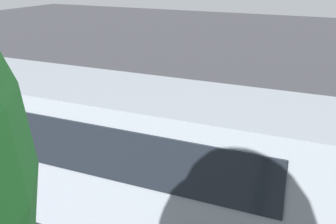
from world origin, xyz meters
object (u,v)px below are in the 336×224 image
(parked_motorcycle_dark, at_px, (232,186))
(traffic_cone, at_px, (221,129))
(tour_bus, at_px, (79,151))
(spectator_left, at_px, (138,132))
(parked_motorcycle_silver, at_px, (148,168))
(spectator_far_left, at_px, (175,136))
(spectator_centre, at_px, (113,127))
(stunt_motorcycle, at_px, (175,105))

(parked_motorcycle_dark, distance_m, traffic_cone, 4.34)
(parked_motorcycle_dark, xyz_separation_m, traffic_cone, (1.71, -3.99, -0.18))
(tour_bus, bearing_deg, traffic_cone, -101.32)
(spectator_left, xyz_separation_m, parked_motorcycle_silver, (-0.86, 0.97, -0.54))
(tour_bus, distance_m, spectator_far_left, 3.26)
(parked_motorcycle_dark, bearing_deg, spectator_far_left, -26.32)
(tour_bus, xyz_separation_m, traffic_cone, (-1.21, -6.07, -1.34))
(spectator_left, bearing_deg, tour_bus, 94.37)
(parked_motorcycle_dark, height_order, traffic_cone, parked_motorcycle_dark)
(spectator_left, height_order, traffic_cone, spectator_left)
(spectator_far_left, distance_m, parked_motorcycle_dark, 2.32)
(spectator_left, relative_size, traffic_cone, 2.74)
(spectator_left, xyz_separation_m, spectator_centre, (0.94, -0.15, -0.05))
(spectator_far_left, distance_m, traffic_cone, 3.10)
(parked_motorcycle_silver, height_order, traffic_cone, parked_motorcycle_silver)
(traffic_cone, bearing_deg, parked_motorcycle_silver, 81.70)
(tour_bus, distance_m, parked_motorcycle_dark, 3.78)
(traffic_cone, bearing_deg, spectator_left, 64.76)
(parked_motorcycle_silver, bearing_deg, spectator_far_left, -105.56)
(tour_bus, bearing_deg, parked_motorcycle_silver, -107.11)
(parked_motorcycle_silver, bearing_deg, parked_motorcycle_dark, -178.68)
(spectator_far_left, bearing_deg, traffic_cone, -95.68)
(tour_bus, height_order, spectator_centre, tour_bus)
(stunt_motorcycle, bearing_deg, spectator_far_left, 115.76)
(spectator_left, height_order, stunt_motorcycle, spectator_left)
(tour_bus, distance_m, spectator_centre, 3.43)
(tour_bus, distance_m, spectator_left, 3.08)
(spectator_far_left, bearing_deg, spectator_centre, -2.05)
(tour_bus, xyz_separation_m, parked_motorcycle_dark, (-2.93, -2.08, -1.16))
(spectator_centre, height_order, parked_motorcycle_dark, spectator_centre)
(spectator_far_left, xyz_separation_m, traffic_cone, (-0.30, -2.99, -0.77))
(stunt_motorcycle, bearing_deg, traffic_cone, 158.08)
(tour_bus, height_order, spectator_left, tour_bus)
(spectator_left, relative_size, parked_motorcycle_silver, 0.84)
(spectator_far_left, distance_m, spectator_centre, 2.09)
(spectator_centre, bearing_deg, traffic_cone, -129.31)
(tour_bus, distance_m, parked_motorcycle_silver, 2.42)
(parked_motorcycle_dark, xyz_separation_m, stunt_motorcycle, (3.87, -4.85, 0.13))
(spectator_centre, bearing_deg, parked_motorcycle_silver, 148.00)
(spectator_far_left, height_order, parked_motorcycle_silver, spectator_far_left)
(spectator_far_left, height_order, spectator_centre, spectator_far_left)
(spectator_centre, bearing_deg, tour_bus, 110.38)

